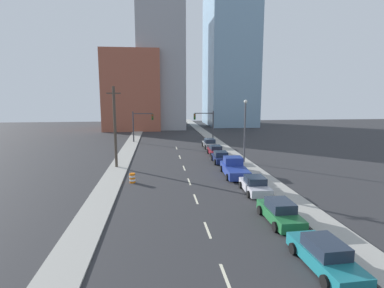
{
  "coord_description": "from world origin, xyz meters",
  "views": [
    {
      "loc": [
        -3.05,
        -4.1,
        8.4
      ],
      "look_at": [
        1.45,
        34.62,
        2.2
      ],
      "focal_mm": 28.0,
      "sensor_mm": 36.0,
      "label": 1
    }
  ],
  "objects_px": {
    "traffic_signal_left": "(139,122)",
    "street_lamp": "(245,127)",
    "traffic_barrel": "(132,178)",
    "sedan_navy": "(221,157)",
    "traffic_signal_right": "(207,122)",
    "sedan_maroon": "(216,151)",
    "pickup_truck_blue": "(234,168)",
    "utility_pole_left_mid": "(115,127)",
    "sedan_gray": "(210,144)",
    "sedan_teal": "(325,256)",
    "sedan_silver": "(255,185)",
    "sedan_green": "(280,212)"
  },
  "relations": [
    {
      "from": "traffic_barrel",
      "to": "traffic_signal_left",
      "type": "bearing_deg",
      "value": 91.64
    },
    {
      "from": "traffic_barrel",
      "to": "sedan_gray",
      "type": "xyz_separation_m",
      "value": [
        11.1,
        19.32,
        0.2
      ]
    },
    {
      "from": "street_lamp",
      "to": "sedan_gray",
      "type": "xyz_separation_m",
      "value": [
        -2.36,
        11.91,
        -3.98
      ]
    },
    {
      "from": "traffic_signal_left",
      "to": "street_lamp",
      "type": "xyz_separation_m",
      "value": [
        14.22,
        -19.23,
        0.98
      ]
    },
    {
      "from": "utility_pole_left_mid",
      "to": "sedan_teal",
      "type": "distance_m",
      "value": 26.61
    },
    {
      "from": "traffic_barrel",
      "to": "sedan_silver",
      "type": "xyz_separation_m",
      "value": [
        11.01,
        -4.3,
        0.18
      ]
    },
    {
      "from": "traffic_signal_right",
      "to": "pickup_truck_blue",
      "type": "xyz_separation_m",
      "value": [
        -1.24,
        -24.97,
        -2.91
      ]
    },
    {
      "from": "traffic_signal_right",
      "to": "sedan_gray",
      "type": "bearing_deg",
      "value": -96.39
    },
    {
      "from": "sedan_teal",
      "to": "pickup_truck_blue",
      "type": "height_order",
      "value": "pickup_truck_blue"
    },
    {
      "from": "sedan_navy",
      "to": "sedan_gray",
      "type": "bearing_deg",
      "value": 88.7
    },
    {
      "from": "sedan_green",
      "to": "sedan_silver",
      "type": "height_order",
      "value": "sedan_green"
    },
    {
      "from": "utility_pole_left_mid",
      "to": "sedan_maroon",
      "type": "relative_size",
      "value": 2.2
    },
    {
      "from": "traffic_signal_right",
      "to": "sedan_navy",
      "type": "bearing_deg",
      "value": -94.18
    },
    {
      "from": "sedan_silver",
      "to": "pickup_truck_blue",
      "type": "height_order",
      "value": "pickup_truck_blue"
    },
    {
      "from": "traffic_signal_left",
      "to": "sedan_green",
      "type": "height_order",
      "value": "traffic_signal_left"
    },
    {
      "from": "traffic_barrel",
      "to": "sedan_navy",
      "type": "distance_m",
      "value": 13.28
    },
    {
      "from": "traffic_signal_left",
      "to": "sedan_gray",
      "type": "xyz_separation_m",
      "value": [
        11.86,
        -7.32,
        -3.0
      ]
    },
    {
      "from": "sedan_green",
      "to": "sedan_silver",
      "type": "bearing_deg",
      "value": 86.56
    },
    {
      "from": "sedan_teal",
      "to": "sedan_green",
      "type": "xyz_separation_m",
      "value": [
        0.03,
        5.56,
        0.02
      ]
    },
    {
      "from": "sedan_navy",
      "to": "sedan_silver",
      "type": "bearing_deg",
      "value": -86.48
    },
    {
      "from": "sedan_teal",
      "to": "sedan_navy",
      "type": "bearing_deg",
      "value": 88.14
    },
    {
      "from": "sedan_maroon",
      "to": "traffic_barrel",
      "type": "bearing_deg",
      "value": -129.84
    },
    {
      "from": "sedan_maroon",
      "to": "sedan_navy",
      "type": "bearing_deg",
      "value": -93.69
    },
    {
      "from": "traffic_signal_left",
      "to": "street_lamp",
      "type": "distance_m",
      "value": 23.94
    },
    {
      "from": "street_lamp",
      "to": "sedan_maroon",
      "type": "distance_m",
      "value": 7.42
    },
    {
      "from": "traffic_signal_left",
      "to": "sedan_silver",
      "type": "bearing_deg",
      "value": -69.18
    },
    {
      "from": "sedan_maroon",
      "to": "sedan_gray",
      "type": "distance_m",
      "value": 6.25
    },
    {
      "from": "sedan_silver",
      "to": "pickup_truck_blue",
      "type": "distance_m",
      "value": 5.98
    },
    {
      "from": "street_lamp",
      "to": "sedan_navy",
      "type": "height_order",
      "value": "street_lamp"
    },
    {
      "from": "utility_pole_left_mid",
      "to": "sedan_teal",
      "type": "bearing_deg",
      "value": -60.28
    },
    {
      "from": "sedan_gray",
      "to": "sedan_silver",
      "type": "bearing_deg",
      "value": -90.24
    },
    {
      "from": "utility_pole_left_mid",
      "to": "traffic_signal_left",
      "type": "bearing_deg",
      "value": 85.32
    },
    {
      "from": "sedan_navy",
      "to": "traffic_signal_right",
      "type": "bearing_deg",
      "value": 87.26
    },
    {
      "from": "traffic_signal_right",
      "to": "traffic_barrel",
      "type": "bearing_deg",
      "value": -114.1
    },
    {
      "from": "traffic_signal_left",
      "to": "pickup_truck_blue",
      "type": "height_order",
      "value": "traffic_signal_left"
    },
    {
      "from": "sedan_gray",
      "to": "sedan_green",
      "type": "bearing_deg",
      "value": -90.86
    },
    {
      "from": "sedan_silver",
      "to": "sedan_navy",
      "type": "relative_size",
      "value": 1.03
    },
    {
      "from": "traffic_signal_right",
      "to": "utility_pole_left_mid",
      "type": "xyz_separation_m",
      "value": [
        -14.31,
        -19.99,
        1.23
      ]
    },
    {
      "from": "traffic_signal_right",
      "to": "sedan_gray",
      "type": "xyz_separation_m",
      "value": [
        -0.82,
        -7.32,
        -3.0
      ]
    },
    {
      "from": "traffic_signal_left",
      "to": "sedan_green",
      "type": "distance_m",
      "value": 39.07
    },
    {
      "from": "utility_pole_left_mid",
      "to": "traffic_barrel",
      "type": "relative_size",
      "value": 10.07
    },
    {
      "from": "street_lamp",
      "to": "pickup_truck_blue",
      "type": "distance_m",
      "value": 7.47
    },
    {
      "from": "sedan_green",
      "to": "sedan_gray",
      "type": "height_order",
      "value": "sedan_green"
    },
    {
      "from": "sedan_maroon",
      "to": "sedan_gray",
      "type": "xyz_separation_m",
      "value": [
        0.22,
        6.24,
        0.05
      ]
    },
    {
      "from": "pickup_truck_blue",
      "to": "street_lamp",
      "type": "bearing_deg",
      "value": 66.96
    },
    {
      "from": "traffic_signal_left",
      "to": "utility_pole_left_mid",
      "type": "relative_size",
      "value": 0.6
    },
    {
      "from": "sedan_maroon",
      "to": "pickup_truck_blue",
      "type": "bearing_deg",
      "value": -91.08
    },
    {
      "from": "sedan_teal",
      "to": "sedan_navy",
      "type": "height_order",
      "value": "sedan_teal"
    },
    {
      "from": "utility_pole_left_mid",
      "to": "sedan_gray",
      "type": "xyz_separation_m",
      "value": [
        13.5,
        12.67,
        -4.23
      ]
    },
    {
      "from": "traffic_signal_right",
      "to": "sedan_silver",
      "type": "bearing_deg",
      "value": -91.68
    }
  ]
}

